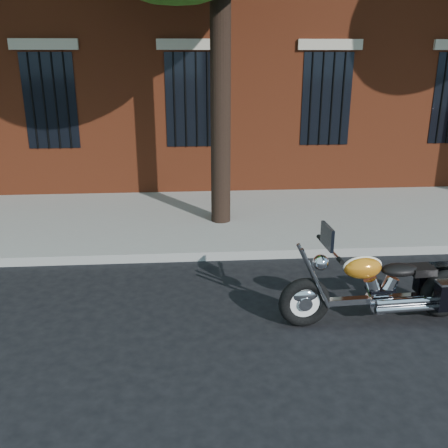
{
  "coord_description": "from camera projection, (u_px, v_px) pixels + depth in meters",
  "views": [
    {
      "loc": [
        -0.11,
        -6.09,
        3.16
      ],
      "look_at": [
        0.4,
        0.8,
        0.8
      ],
      "focal_mm": 40.0,
      "sensor_mm": 36.0,
      "label": 1
    }
  ],
  "objects": [
    {
      "name": "ground",
      "position": [
        199.0,
        299.0,
        6.78
      ],
      "size": [
        120.0,
        120.0,
        0.0
      ],
      "primitive_type": "plane",
      "color": "black",
      "rests_on": "ground"
    },
    {
      "name": "curb",
      "position": [
        196.0,
        255.0,
        8.06
      ],
      "size": [
        40.0,
        0.16,
        0.15
      ],
      "primitive_type": "cube",
      "color": "gray",
      "rests_on": "ground"
    },
    {
      "name": "sidewalk",
      "position": [
        194.0,
        219.0,
        9.83
      ],
      "size": [
        40.0,
        3.6,
        0.15
      ],
      "primitive_type": "cube",
      "color": "gray",
      "rests_on": "ground"
    },
    {
      "name": "motorcycle",
      "position": [
        387.0,
        289.0,
        6.09
      ],
      "size": [
        2.57,
        0.79,
        1.29
      ],
      "rotation": [
        0.0,
        0.0,
        0.06
      ],
      "color": "black",
      "rests_on": "ground"
    }
  ]
}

